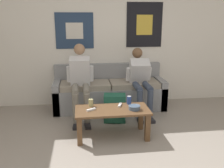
{
  "coord_description": "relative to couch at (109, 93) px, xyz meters",
  "views": [
    {
      "loc": [
        -0.42,
        -2.33,
        1.7
      ],
      "look_at": [
        0.06,
        1.41,
        0.68
      ],
      "focal_mm": 40.0,
      "sensor_mm": 36.0,
      "label": 1
    }
  ],
  "objects": [
    {
      "name": "wall_back",
      "position": [
        -0.11,
        0.35,
        0.98
      ],
      "size": [
        10.0,
        0.07,
        2.55
      ],
      "color": "white",
      "rests_on": "ground_plane"
    },
    {
      "name": "couch",
      "position": [
        0.0,
        0.0,
        0.0
      ],
      "size": [
        2.07,
        0.68,
        0.82
      ],
      "color": "gray",
      "rests_on": "ground_plane"
    },
    {
      "name": "coffee_table",
      "position": [
        -0.1,
        -1.21,
        0.04
      ],
      "size": [
        1.05,
        0.51,
        0.42
      ],
      "color": "brown",
      "rests_on": "ground_plane"
    },
    {
      "name": "person_seated_adult",
      "position": [
        -0.54,
        -0.36,
        0.39
      ],
      "size": [
        0.47,
        0.91,
        1.25
      ],
      "color": "gray",
      "rests_on": "ground_plane"
    },
    {
      "name": "person_seated_teen",
      "position": [
        0.52,
        -0.31,
        0.35
      ],
      "size": [
        0.47,
        0.94,
        1.15
      ],
      "color": "#384256",
      "rests_on": "ground_plane"
    },
    {
      "name": "backpack",
      "position": [
        0.01,
        -0.67,
        -0.07
      ],
      "size": [
        0.38,
        0.3,
        0.46
      ],
      "color": "#1E5642",
      "rests_on": "ground_plane"
    },
    {
      "name": "ceramic_bowl",
      "position": [
        0.21,
        -1.27,
        0.16
      ],
      "size": [
        0.17,
        0.17,
        0.06
      ],
      "color": "#475B75",
      "rests_on": "coffee_table"
    },
    {
      "name": "pillar_candle",
      "position": [
        -0.4,
        -1.04,
        0.18
      ],
      "size": [
        0.07,
        0.07,
        0.12
      ],
      "color": "tan",
      "rests_on": "coffee_table"
    },
    {
      "name": "drink_can_blue",
      "position": [
        0.18,
        -1.03,
        0.19
      ],
      "size": [
        0.07,
        0.07,
        0.12
      ],
      "color": "#28479E",
      "rests_on": "coffee_table"
    },
    {
      "name": "game_controller_near_left",
      "position": [
        -0.4,
        -1.22,
        0.14
      ],
      "size": [
        0.14,
        0.11,
        0.03
      ],
      "color": "white",
      "rests_on": "coffee_table"
    },
    {
      "name": "game_controller_near_right",
      "position": [
        0.03,
        -1.09,
        0.14
      ],
      "size": [
        0.08,
        0.15,
        0.03
      ],
      "color": "white",
      "rests_on": "coffee_table"
    }
  ]
}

